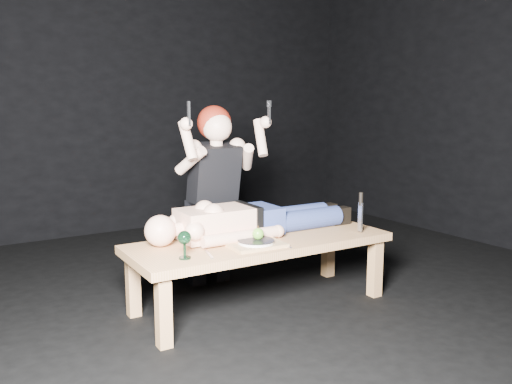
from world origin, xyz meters
TOP-DOWN VIEW (x-y plane):
  - ground at (0.00, 0.00)m, footprint 5.00×5.00m
  - back_wall at (0.00, 2.50)m, footprint 5.00×0.00m
  - table at (-0.17, -0.05)m, footprint 1.72×0.68m
  - lying_man at (-0.12, 0.09)m, footprint 1.61×0.52m
  - kneeling_woman at (-0.24, 0.51)m, footprint 0.75×0.83m
  - serving_tray at (-0.29, -0.19)m, footprint 0.35×0.26m
  - plate at (-0.29, -0.19)m, footprint 0.23×0.23m
  - apple at (-0.27, -0.18)m, footprint 0.07×0.07m
  - goblet at (-0.77, -0.20)m, footprint 0.08×0.08m
  - fork_flat at (-0.62, -0.21)m, footprint 0.06×0.18m
  - knife_flat at (-0.14, -0.26)m, footprint 0.03×0.18m
  - spoon_flat at (-0.15, -0.14)m, footprint 0.11×0.16m
  - carving_knife at (0.49, -0.27)m, footprint 0.04×0.04m

SIDE VIEW (x-z plane):
  - ground at x=0.00m, z-range 0.00..0.00m
  - table at x=-0.17m, z-range 0.00..0.45m
  - fork_flat at x=-0.62m, z-range 0.45..0.46m
  - knife_flat at x=-0.14m, z-range 0.45..0.46m
  - spoon_flat at x=-0.15m, z-range 0.45..0.46m
  - serving_tray at x=-0.29m, z-range 0.45..0.47m
  - plate at x=-0.29m, z-range 0.47..0.49m
  - apple at x=-0.27m, z-range 0.49..0.56m
  - goblet at x=-0.77m, z-range 0.45..0.61m
  - lying_man at x=-0.12m, z-range 0.45..0.70m
  - carving_knife at x=0.49m, z-range 0.45..0.73m
  - kneeling_woman at x=-0.24m, z-range 0.00..1.34m
  - back_wall at x=0.00m, z-range -1.00..4.00m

